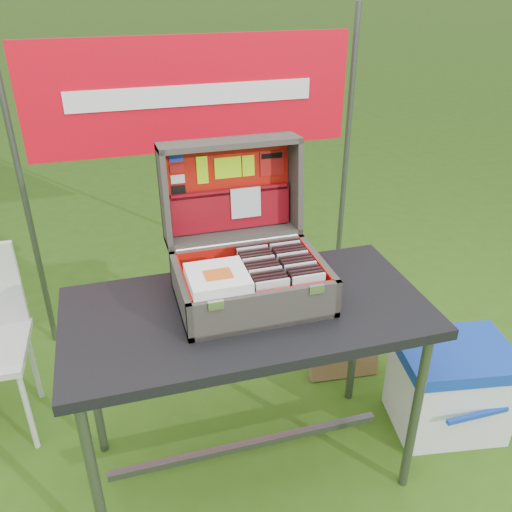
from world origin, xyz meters
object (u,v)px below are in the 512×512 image
object	(u,v)px
table	(248,394)
cardboard_box	(344,344)
suitcase	(247,230)
cooler	(449,387)

from	to	relation	value
table	cardboard_box	bearing A→B (deg)	35.13
suitcase	cardboard_box	xyz separation A→B (m)	(0.59, 0.33, -0.87)
cooler	cardboard_box	size ratio (longest dim) A/B	1.31
suitcase	table	bearing A→B (deg)	-105.76
table	cardboard_box	world-z (taller)	table
cooler	suitcase	bearing A→B (deg)	-178.01
table	suitcase	distance (m)	0.66
table	cardboard_box	distance (m)	0.79
suitcase	cooler	xyz separation A→B (m)	(0.89, -0.11, -0.84)
cooler	cardboard_box	distance (m)	0.54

